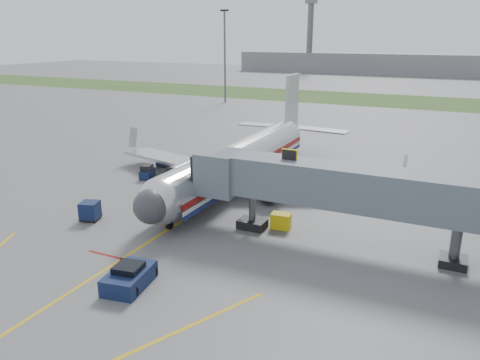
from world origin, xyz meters
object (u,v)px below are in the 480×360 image
at_px(pushback_tug, 129,277).
at_px(baggage_tug, 147,172).
at_px(airliner, 240,160).
at_px(belt_loader, 170,203).
at_px(ramp_worker, 178,177).

bearing_deg(pushback_tug, baggage_tug, 123.62).
height_order(airliner, baggage_tug, airliner).
height_order(belt_loader, ramp_worker, belt_loader).
bearing_deg(airliner, baggage_tug, -166.01).
bearing_deg(belt_loader, ramp_worker, 117.05).
bearing_deg(belt_loader, baggage_tug, 137.95).
relative_size(pushback_tug, baggage_tug, 1.67).
relative_size(airliner, pushback_tug, 9.20).
xyz_separation_m(pushback_tug, baggage_tug, (-12.95, 19.48, 0.04)).
xyz_separation_m(airliner, baggage_tug, (-10.10, -2.52, -1.99)).
xyz_separation_m(baggage_tug, belt_loader, (7.58, -6.83, -0.13)).
distance_m(pushback_tug, belt_loader, 13.74).
distance_m(airliner, belt_loader, 9.91).
height_order(baggage_tug, ramp_worker, baggage_tug).
distance_m(pushback_tug, baggage_tug, 23.39).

